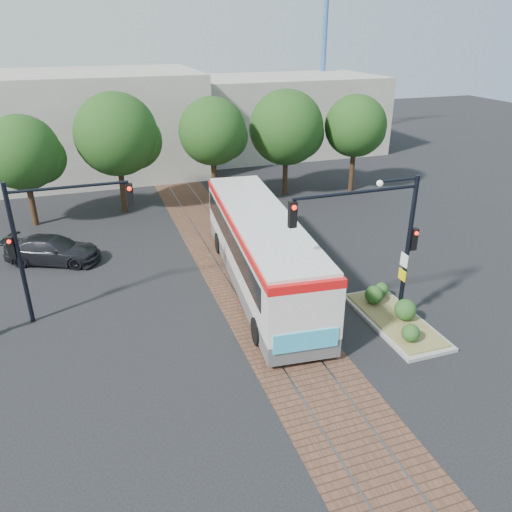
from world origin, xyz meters
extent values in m
plane|color=black|center=(0.00, 0.00, 0.00)|extent=(120.00, 120.00, 0.00)
cube|color=brown|center=(0.00, 4.00, 0.01)|extent=(3.60, 40.00, 0.01)
cube|color=slate|center=(-0.75, 4.00, 0.01)|extent=(0.06, 40.00, 0.01)
cube|color=slate|center=(0.75, 4.00, 0.01)|extent=(0.06, 40.00, 0.01)
cylinder|color=#382314|center=(-10.00, 16.00, 1.43)|extent=(0.36, 0.36, 2.86)
sphere|color=#143611|center=(-10.00, 16.00, 4.51)|extent=(4.40, 4.40, 4.40)
cylinder|color=#382314|center=(-4.50, 16.80, 1.56)|extent=(0.36, 0.36, 3.12)
sphere|color=#143611|center=(-4.50, 16.80, 5.07)|extent=(5.20, 5.20, 5.20)
cylinder|color=#382314|center=(1.50, 16.00, 1.69)|extent=(0.36, 0.36, 3.39)
sphere|color=#143611|center=(1.50, 16.00, 5.04)|extent=(4.40, 4.40, 4.40)
cylinder|color=#382314|center=(7.00, 16.80, 1.43)|extent=(0.36, 0.36, 2.86)
sphere|color=#143611|center=(7.00, 16.80, 4.81)|extent=(5.20, 5.20, 5.20)
cylinder|color=#382314|center=(12.00, 16.00, 1.56)|extent=(0.36, 0.36, 3.12)
sphere|color=#143611|center=(12.00, 16.00, 4.77)|extent=(4.40, 4.40, 4.40)
cube|color=#ADA899|center=(-8.00, 28.00, 4.00)|extent=(22.00, 12.00, 8.00)
cube|color=#ADA899|center=(12.00, 30.00, 3.50)|extent=(18.00, 10.00, 7.00)
cylinder|color=#3F72B2|center=(18.00, 34.00, 9.00)|extent=(0.50, 0.50, 18.00)
cube|color=#4E4E50|center=(0.63, 4.01, 0.60)|extent=(3.97, 13.37, 0.77)
cube|color=silver|center=(0.63, 4.01, 2.03)|extent=(3.99, 13.37, 2.09)
cube|color=black|center=(0.66, 4.34, 2.36)|extent=(3.93, 12.07, 0.99)
cube|color=red|center=(0.63, 4.01, 3.24)|extent=(4.04, 13.38, 0.33)
cube|color=silver|center=(0.63, 4.01, 3.46)|extent=(3.86, 12.93, 0.15)
cube|color=black|center=(0.03, -2.38, 2.47)|extent=(1.76, 0.30, 0.99)
cube|color=#35A8D4|center=(0.01, -2.57, 1.15)|extent=(2.41, 0.29, 0.77)
cube|color=orange|center=(1.95, 2.78, 1.37)|extent=(0.53, 4.92, 1.21)
cylinder|color=black|center=(-1.07, -0.57, 0.55)|extent=(0.49, 1.13, 1.10)
cylinder|color=black|center=(1.44, -0.81, 0.55)|extent=(0.49, 1.13, 1.10)
cylinder|color=black|center=(-0.23, 8.28, 0.55)|extent=(0.49, 1.13, 1.10)
cylinder|color=black|center=(2.28, 8.04, 0.55)|extent=(0.49, 1.13, 1.10)
cube|color=gray|center=(4.80, -1.00, 0.07)|extent=(2.20, 5.20, 0.15)
cube|color=olive|center=(4.80, -1.00, 0.19)|extent=(1.90, 4.80, 0.08)
sphere|color=#1E4719|center=(4.40, -2.60, 0.58)|extent=(0.70, 0.70, 0.70)
sphere|color=#1E4719|center=(5.10, -1.20, 0.68)|extent=(0.90, 0.90, 0.90)
sphere|color=#1E4719|center=(4.60, 0.40, 0.63)|extent=(0.80, 0.80, 0.80)
sphere|color=#1E4719|center=(5.30, 0.90, 0.53)|extent=(0.60, 0.60, 0.60)
cylinder|color=black|center=(5.10, -0.80, 3.21)|extent=(0.18, 0.18, 6.00)
cylinder|color=black|center=(2.60, -0.80, 5.81)|extent=(5.00, 0.12, 0.12)
cube|color=black|center=(0.10, -0.80, 5.26)|extent=(0.28, 0.22, 0.95)
sphere|color=#FF190C|center=(0.10, -0.94, 5.56)|extent=(0.18, 0.18, 0.18)
cube|color=black|center=(5.32, -0.80, 3.61)|extent=(0.26, 0.20, 0.90)
sphere|color=#FF190C|center=(5.32, -0.93, 3.92)|extent=(0.16, 0.16, 0.16)
cube|color=white|center=(4.92, -0.92, 2.81)|extent=(0.04, 0.45, 0.55)
cube|color=yellow|center=(4.92, -0.92, 2.17)|extent=(0.04, 0.45, 0.45)
cylinder|color=black|center=(4.30, -0.80, 6.12)|extent=(1.60, 0.08, 0.08)
sphere|color=silver|center=(3.50, -0.80, 6.06)|extent=(0.24, 0.24, 0.24)
cylinder|color=black|center=(-9.50, 4.00, 3.00)|extent=(0.18, 0.18, 6.00)
cylinder|color=black|center=(-7.25, 4.00, 5.60)|extent=(4.50, 0.12, 0.12)
cube|color=black|center=(-5.00, 4.00, 5.05)|extent=(0.28, 0.22, 0.95)
sphere|color=#FF190C|center=(-5.00, 3.86, 5.35)|extent=(0.18, 0.18, 0.18)
cube|color=black|center=(-9.72, 4.00, 3.40)|extent=(0.26, 0.20, 0.90)
sphere|color=#FF190C|center=(-9.72, 3.87, 3.70)|extent=(0.16, 0.16, 0.16)
imported|color=black|center=(-8.76, 9.85, 0.70)|extent=(5.22, 3.74, 1.40)
camera|label=1|loc=(-6.42, -15.91, 11.24)|focal=35.00mm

